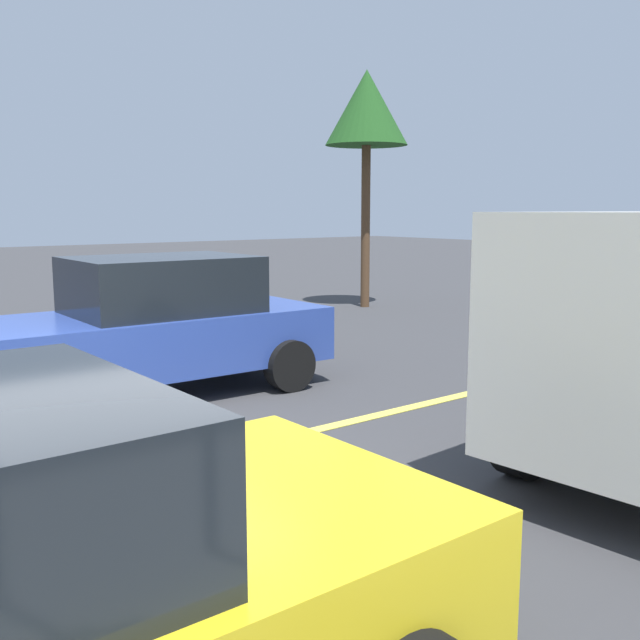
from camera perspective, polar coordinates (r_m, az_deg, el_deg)
The scene contains 4 objects.
ground_plane at distance 6.46m, azimuth -14.96°, elevation -11.72°, with size 80.00×80.00×0.00m, color #38383A.
lane_marking_centre at distance 8.05m, azimuth 5.13°, elevation -7.31°, with size 28.00×0.16×0.01m, color #E0D14C.
car_blue_near_curb at distance 8.95m, azimuth -13.14°, elevation -0.49°, with size 4.39×2.09×1.66m.
tree_centre_verge at distance 16.77m, azimuth 3.68°, elevation 16.06°, with size 1.84×1.84×5.27m.
Camera 1 is at (-2.36, -5.59, 2.22)m, focal length 40.81 mm.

